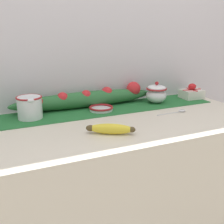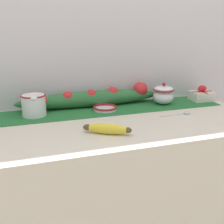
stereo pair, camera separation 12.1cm
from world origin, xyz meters
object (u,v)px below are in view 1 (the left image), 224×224
(small_dish, at_px, (101,108))
(banana, at_px, (111,129))
(cream_pitcher, at_px, (30,107))
(sugar_bowl, at_px, (156,93))
(gift_box, at_px, (192,93))
(spoon, at_px, (180,111))

(small_dish, relative_size, banana, 0.67)
(cream_pitcher, xyz_separation_m, banana, (0.26, -0.33, -0.04))
(sugar_bowl, bearing_deg, small_dish, -177.21)
(banana, xyz_separation_m, gift_box, (0.67, 0.33, 0.01))
(cream_pitcher, xyz_separation_m, spoon, (0.69, -0.20, -0.05))
(spoon, bearing_deg, banana, -165.15)
(small_dish, height_order, spoon, small_dish)
(cream_pitcher, relative_size, banana, 0.75)
(small_dish, xyz_separation_m, banana, (-0.09, -0.31, 0.01))
(cream_pitcher, distance_m, gift_box, 0.92)
(sugar_bowl, height_order, banana, sugar_bowl)
(gift_box, bearing_deg, spoon, -139.54)
(spoon, bearing_deg, gift_box, 38.63)
(spoon, bearing_deg, sugar_bowl, 92.68)
(sugar_bowl, relative_size, banana, 0.65)
(banana, bearing_deg, gift_box, 26.15)
(small_dish, relative_size, gift_box, 0.97)
(sugar_bowl, distance_m, spoon, 0.20)
(cream_pitcher, height_order, sugar_bowl, sugar_bowl)
(sugar_bowl, bearing_deg, spoon, -85.49)
(banana, height_order, spoon, banana)
(banana, xyz_separation_m, spoon, (0.44, 0.13, -0.02))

